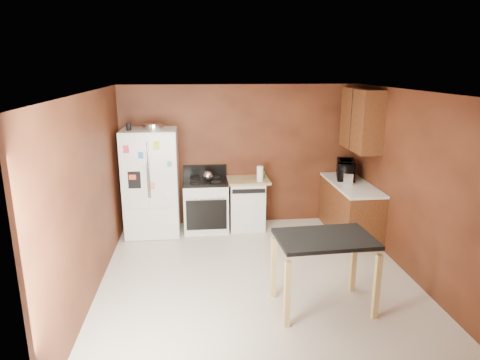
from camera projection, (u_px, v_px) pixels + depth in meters
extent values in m
plane|color=beige|center=(257.00, 279.00, 5.82)|extent=(4.50, 4.50, 0.00)
plane|color=white|center=(259.00, 92.00, 5.17)|extent=(4.50, 4.50, 0.00)
plane|color=brown|center=(240.00, 155.00, 7.66)|extent=(4.20, 0.00, 4.20)
plane|color=brown|center=(300.00, 272.00, 3.33)|extent=(4.20, 0.00, 4.20)
plane|color=brown|center=(90.00, 196.00, 5.29)|extent=(0.00, 4.50, 4.50)
plane|color=brown|center=(414.00, 186.00, 5.71)|extent=(0.00, 4.50, 4.50)
cylinder|color=silver|center=(153.00, 126.00, 7.04)|extent=(0.36, 0.36, 0.09)
cylinder|color=black|center=(129.00, 126.00, 6.87)|extent=(0.08, 0.08, 0.13)
sphere|color=silver|center=(208.00, 176.00, 7.31)|extent=(0.17, 0.17, 0.17)
cylinder|color=white|center=(260.00, 174.00, 7.31)|extent=(0.13, 0.13, 0.26)
cylinder|color=green|center=(262.00, 175.00, 7.52)|extent=(0.11, 0.11, 0.12)
cube|color=silver|center=(349.00, 177.00, 7.17)|extent=(0.24, 0.29, 0.18)
imported|color=black|center=(345.00, 170.00, 7.44)|extent=(0.49, 0.61, 0.29)
cube|color=white|center=(152.00, 182.00, 7.23)|extent=(0.90, 0.75, 1.80)
cube|color=white|center=(134.00, 172.00, 6.77)|extent=(0.43, 0.02, 1.20)
cube|color=white|center=(163.00, 171.00, 6.81)|extent=(0.43, 0.02, 1.20)
cube|color=white|center=(151.00, 225.00, 7.02)|extent=(0.88, 0.02, 0.54)
cube|color=black|center=(134.00, 180.00, 6.79)|extent=(0.20, 0.01, 0.28)
cylinder|color=silver|center=(147.00, 171.00, 6.76)|extent=(0.02, 0.02, 0.90)
cylinder|color=silver|center=(149.00, 171.00, 6.76)|extent=(0.02, 0.02, 0.90)
cube|color=#E5354C|center=(126.00, 149.00, 6.64)|extent=(0.09, 0.00, 0.12)
cube|color=blue|center=(141.00, 155.00, 6.69)|extent=(0.08, 0.00, 0.10)
cube|color=#DAFF35|center=(156.00, 146.00, 6.67)|extent=(0.10, 0.00, 0.13)
cube|color=#3FB18D|center=(170.00, 164.00, 6.77)|extent=(0.07, 0.00, 0.09)
cube|color=#FF482A|center=(132.00, 177.00, 6.76)|extent=(0.11, 0.00, 0.08)
cube|color=#EF796A|center=(152.00, 186.00, 6.83)|extent=(0.08, 0.00, 0.11)
cube|color=white|center=(168.00, 194.00, 6.89)|extent=(0.09, 0.00, 0.10)
cube|color=#AAD7FF|center=(145.00, 168.00, 6.74)|extent=(0.07, 0.00, 0.07)
cube|color=white|center=(206.00, 206.00, 7.50)|extent=(0.76, 0.65, 0.85)
cube|color=black|center=(205.00, 181.00, 7.38)|extent=(0.76, 0.65, 0.05)
cube|color=black|center=(205.00, 170.00, 7.62)|extent=(0.76, 0.06, 0.20)
cube|color=black|center=(206.00, 215.00, 7.18)|extent=(0.68, 0.02, 0.52)
cylinder|color=silver|center=(206.00, 199.00, 7.10)|extent=(0.62, 0.02, 0.02)
cylinder|color=black|center=(195.00, 178.00, 7.51)|extent=(0.17, 0.17, 0.02)
cylinder|color=black|center=(215.00, 177.00, 7.54)|extent=(0.17, 0.17, 0.02)
cylinder|color=black|center=(195.00, 182.00, 7.20)|extent=(0.17, 0.17, 0.02)
cylinder|color=black|center=(216.00, 182.00, 7.24)|extent=(0.17, 0.17, 0.02)
cube|color=white|center=(246.00, 204.00, 7.59)|extent=(0.60, 0.60, 0.85)
cube|color=black|center=(249.00, 191.00, 7.20)|extent=(0.56, 0.02, 0.07)
cube|color=tan|center=(247.00, 180.00, 7.48)|extent=(0.78, 0.62, 0.04)
cube|color=brown|center=(350.00, 210.00, 7.28)|extent=(0.60, 1.55, 0.86)
cube|color=white|center=(352.00, 185.00, 7.16)|extent=(0.63, 1.58, 0.04)
cube|color=brown|center=(361.00, 120.00, 7.00)|extent=(0.35, 1.05, 1.00)
cube|color=black|center=(351.00, 120.00, 6.98)|extent=(0.01, 0.01, 1.00)
cube|color=black|center=(325.00, 239.00, 4.92)|extent=(1.14, 0.79, 0.05)
cube|color=tan|center=(274.00, 268.00, 5.28)|extent=(0.07, 0.07, 0.79)
cube|color=tan|center=(353.00, 262.00, 5.43)|extent=(0.07, 0.07, 0.79)
cube|color=tan|center=(287.00, 294.00, 4.66)|extent=(0.07, 0.07, 0.79)
cube|color=tan|center=(377.00, 287.00, 4.82)|extent=(0.07, 0.07, 0.79)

